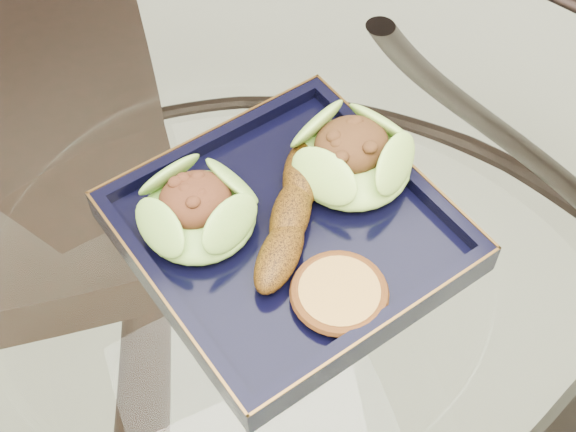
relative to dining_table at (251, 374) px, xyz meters
name	(u,v)px	position (x,y,z in m)	size (l,w,h in m)	color
dining_table	(251,374)	(0.00, 0.00, 0.00)	(1.13, 1.13, 0.77)	white
dining_chair	(11,127)	(-0.16, 0.49, -0.03)	(0.49, 0.49, 1.01)	black
navy_plate	(288,235)	(0.06, 0.04, 0.17)	(0.27, 0.27, 0.02)	black
lettuce_wrap_left	(198,212)	(-0.01, 0.07, 0.20)	(0.11, 0.11, 0.04)	#50942B
lettuce_wrap_right	(352,159)	(0.14, 0.08, 0.20)	(0.11, 0.11, 0.04)	#60962B
roasted_plantain	(291,214)	(0.06, 0.04, 0.20)	(0.17, 0.04, 0.03)	#593509
crumb_patty	(339,294)	(0.07, -0.05, 0.19)	(0.07, 0.07, 0.01)	#B48A3C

